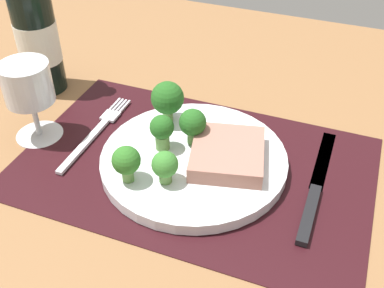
{
  "coord_description": "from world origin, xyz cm",
  "views": [
    {
      "loc": [
        17.47,
        -45.88,
        43.03
      ],
      "look_at": [
        -1.14,
        2.26,
        1.9
      ],
      "focal_mm": 44.2,
      "sensor_mm": 36.0,
      "label": 1
    }
  ],
  "objects_px": {
    "plate": "(194,160)",
    "wine_bottle": "(36,33)",
    "wine_glass": "(28,88)",
    "steak": "(227,154)",
    "fork": "(96,132)",
    "knife": "(315,191)"
  },
  "relations": [
    {
      "from": "plate",
      "to": "wine_bottle",
      "type": "distance_m",
      "value": 0.34
    },
    {
      "from": "steak",
      "to": "wine_glass",
      "type": "height_order",
      "value": "wine_glass"
    },
    {
      "from": "steak",
      "to": "wine_bottle",
      "type": "height_order",
      "value": "wine_bottle"
    },
    {
      "from": "plate",
      "to": "steak",
      "type": "relative_size",
      "value": 2.44
    },
    {
      "from": "plate",
      "to": "steak",
      "type": "bearing_deg",
      "value": 8.75
    },
    {
      "from": "plate",
      "to": "knife",
      "type": "relative_size",
      "value": 1.11
    },
    {
      "from": "fork",
      "to": "knife",
      "type": "xyz_separation_m",
      "value": [
        0.33,
        -0.01,
        0.0
      ]
    },
    {
      "from": "wine_glass",
      "to": "wine_bottle",
      "type": "bearing_deg",
      "value": 119.63
    },
    {
      "from": "wine_bottle",
      "to": "fork",
      "type": "bearing_deg",
      "value": -30.96
    },
    {
      "from": "plate",
      "to": "fork",
      "type": "distance_m",
      "value": 0.16
    },
    {
      "from": "wine_bottle",
      "to": "wine_glass",
      "type": "bearing_deg",
      "value": -60.37
    },
    {
      "from": "wine_bottle",
      "to": "wine_glass",
      "type": "distance_m",
      "value": 0.14
    },
    {
      "from": "steak",
      "to": "fork",
      "type": "relative_size",
      "value": 0.54
    },
    {
      "from": "knife",
      "to": "wine_bottle",
      "type": "height_order",
      "value": "wine_bottle"
    },
    {
      "from": "knife",
      "to": "wine_bottle",
      "type": "distance_m",
      "value": 0.49
    },
    {
      "from": "plate",
      "to": "wine_bottle",
      "type": "bearing_deg",
      "value": 161.69
    },
    {
      "from": "steak",
      "to": "fork",
      "type": "bearing_deg",
      "value": 177.99
    },
    {
      "from": "plate",
      "to": "wine_glass",
      "type": "bearing_deg",
      "value": -175.89
    },
    {
      "from": "plate",
      "to": "wine_bottle",
      "type": "xyz_separation_m",
      "value": [
        -0.31,
        0.1,
        0.09
      ]
    },
    {
      "from": "plate",
      "to": "fork",
      "type": "relative_size",
      "value": 1.32
    },
    {
      "from": "wine_bottle",
      "to": "wine_glass",
      "type": "relative_size",
      "value": 2.31
    },
    {
      "from": "plate",
      "to": "fork",
      "type": "bearing_deg",
      "value": 174.98
    }
  ]
}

